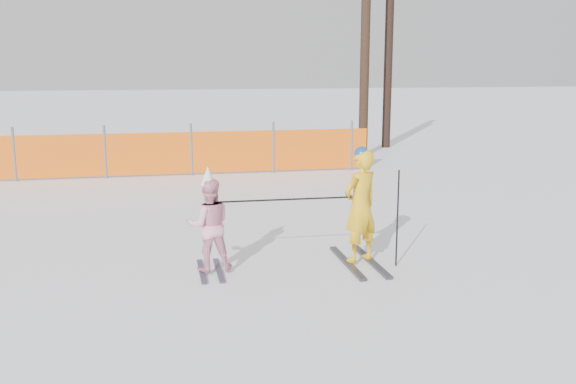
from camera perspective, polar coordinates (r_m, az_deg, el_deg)
name	(u,v)px	position (r m, az deg, el deg)	size (l,w,h in m)	color
ground	(296,277)	(8.19, 0.70, -7.56)	(120.00, 120.00, 0.00)	white
adult	(360,206)	(8.57, 6.45, -1.29)	(0.66, 1.45, 1.59)	black
child	(209,224)	(8.26, -7.03, -2.87)	(0.60, 0.96, 1.39)	black
ski_poles	(334,208)	(8.39, 4.10, -1.40)	(2.34, 0.26, 1.30)	black
safety_fence	(23,157)	(15.86, -22.51, 2.90)	(16.42, 0.06, 1.25)	#595960
tree_trunks	(375,51)	(19.53, 7.75, 12.28)	(1.62, 2.04, 6.85)	black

